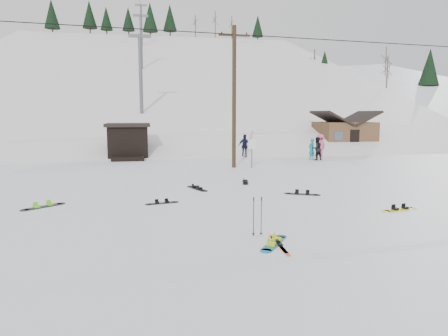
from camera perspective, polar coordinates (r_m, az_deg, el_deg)
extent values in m
plane|color=white|center=(12.44, 6.31, -8.73)|extent=(200.00, 200.00, 0.00)
cube|color=white|center=(68.26, -7.71, -5.39)|extent=(60.00, 85.24, 65.97)
cube|color=white|center=(75.54, 22.74, -3.87)|extent=(45.66, 93.98, 54.59)
cylinder|color=#3A2819|center=(26.00, 1.45, 9.96)|extent=(0.26, 0.26, 9.00)
cube|color=#3A2819|center=(26.43, 1.48, 18.44)|extent=(2.00, 0.12, 0.12)
cylinder|color=black|center=(26.45, 1.48, 18.70)|extent=(0.08, 0.08, 0.12)
cylinder|color=#595B60|center=(25.98, 3.98, 2.00)|extent=(0.07, 0.07, 1.80)
cube|color=white|center=(25.89, 4.02, 3.42)|extent=(0.50, 0.04, 0.60)
cube|color=black|center=(32.48, -13.48, 3.59)|extent=(3.00, 3.00, 2.50)
cube|color=black|center=(32.42, -13.56, 6.00)|extent=(3.40, 3.40, 0.25)
cube|color=black|center=(30.79, -13.55, 1.31)|extent=(2.40, 1.20, 0.30)
cylinder|color=#595B60|center=(41.54, -11.81, 12.81)|extent=(0.36, 0.36, 8.00)
cube|color=#595B60|center=(42.05, -11.96, 17.97)|extent=(2.20, 0.30, 0.30)
cylinder|color=#595B60|center=(62.22, -11.74, 17.13)|extent=(0.36, 0.36, 8.00)
cube|color=#595B60|center=(62.95, -11.84, 20.54)|extent=(2.20, 0.30, 0.30)
cylinder|color=#595B60|center=(83.07, -11.70, 19.29)|extent=(0.36, 0.36, 8.00)
cube|color=#595B60|center=(83.92, -11.78, 21.83)|extent=(2.20, 0.30, 0.30)
cube|color=brown|center=(40.02, 16.76, 4.38)|extent=(5.00, 4.00, 2.70)
cube|color=black|center=(39.35, 15.11, 6.86)|extent=(2.69, 4.40, 1.43)
cube|color=black|center=(40.60, 18.56, 6.75)|extent=(2.69, 4.40, 1.43)
cube|color=black|center=(38.26, 18.15, 3.80)|extent=(0.90, 0.06, 1.90)
cube|color=#17729B|center=(11.15, 7.17, -10.64)|extent=(1.03, 1.25, 0.03)
cylinder|color=#17729B|center=(11.76, 8.19, -9.68)|extent=(0.31, 0.31, 0.03)
cylinder|color=#17729B|center=(10.56, 6.02, -11.70)|extent=(0.31, 0.31, 0.03)
cube|color=#CBDF0B|center=(11.35, 7.55, -10.01)|extent=(0.27, 0.26, 0.09)
cube|color=#CBDF0B|center=(10.92, 6.77, -10.72)|extent=(0.27, 0.26, 0.09)
cube|color=#D84716|center=(11.00, 8.00, -10.94)|extent=(0.16, 1.58, 0.02)
cube|color=black|center=(10.98, 8.01, -10.72)|extent=(0.09, 0.29, 0.07)
cube|color=#D84716|center=(11.14, 7.76, -10.67)|extent=(0.16, 1.58, 0.02)
cube|color=black|center=(11.13, 7.76, -10.46)|extent=(0.09, 0.29, 0.07)
cylinder|color=black|center=(11.66, 4.25, -7.01)|extent=(0.02, 0.02, 1.11)
cylinder|color=black|center=(11.80, 4.22, -9.35)|extent=(0.08, 0.08, 0.01)
cylinder|color=black|center=(11.53, 4.27, -4.44)|extent=(0.03, 0.03, 0.10)
cylinder|color=black|center=(11.72, 5.34, -6.94)|extent=(0.02, 0.02, 1.11)
cylinder|color=black|center=(11.86, 5.31, -9.27)|extent=(0.08, 0.08, 0.01)
cylinder|color=black|center=(11.60, 5.37, -4.39)|extent=(0.03, 0.03, 0.10)
cube|color=black|center=(16.00, -8.85, -4.99)|extent=(1.13, 0.47, 0.02)
cylinder|color=black|center=(16.13, -6.94, -4.84)|extent=(0.25, 0.25, 0.02)
cylinder|color=black|center=(15.88, -10.78, -5.13)|extent=(0.25, 0.25, 0.02)
cube|color=black|center=(16.03, -8.16, -4.77)|extent=(0.17, 0.20, 0.07)
cube|color=black|center=(15.94, -9.54, -4.87)|extent=(0.17, 0.20, 0.07)
cube|color=black|center=(18.83, -3.87, -2.96)|extent=(0.81, 1.37, 0.03)
cylinder|color=black|center=(19.41, -4.87, -2.64)|extent=(0.31, 0.31, 0.03)
cylinder|color=black|center=(18.26, -2.81, -3.29)|extent=(0.31, 0.31, 0.03)
cube|color=black|center=(19.03, -4.24, -2.67)|extent=(0.27, 0.24, 0.09)
cube|color=black|center=(18.61, -3.50, -2.90)|extent=(0.27, 0.24, 0.09)
cube|color=black|center=(16.69, -24.40, -5.06)|extent=(1.29, 1.11, 0.03)
cylinder|color=black|center=(16.98, -22.27, -4.73)|extent=(0.32, 0.32, 0.03)
cylinder|color=black|center=(16.42, -26.62, -5.39)|extent=(0.32, 0.32, 0.03)
cube|color=#63E11A|center=(16.78, -23.64, -4.74)|extent=(0.28, 0.29, 0.09)
cube|color=#63E11A|center=(16.57, -25.20, -4.98)|extent=(0.28, 0.29, 0.09)
cube|color=black|center=(17.85, 11.10, -3.69)|extent=(1.28, 0.83, 0.03)
cylinder|color=black|center=(17.82, 13.16, -3.77)|extent=(0.29, 0.29, 0.03)
cylinder|color=black|center=(17.90, 9.05, -3.61)|extent=(0.29, 0.29, 0.03)
cube|color=black|center=(17.83, 11.85, -3.55)|extent=(0.23, 0.26, 0.08)
cube|color=black|center=(17.86, 10.36, -3.49)|extent=(0.23, 0.26, 0.08)
cube|color=yellow|center=(16.14, 23.86, -5.45)|extent=(1.37, 0.55, 0.03)
cylinder|color=yellow|center=(16.61, 25.49, -5.18)|extent=(0.31, 0.31, 0.03)
cylinder|color=yellow|center=(15.67, 22.13, -5.74)|extent=(0.31, 0.31, 0.03)
cube|color=black|center=(16.29, 24.47, -5.16)|extent=(0.20, 0.25, 0.09)
cube|color=black|center=(15.96, 23.26, -5.35)|extent=(0.20, 0.25, 0.09)
cube|color=black|center=(20.55, 3.07, -2.04)|extent=(0.55, 1.27, 0.03)
cylinder|color=black|center=(21.16, 3.03, -1.76)|extent=(0.28, 0.28, 0.03)
cylinder|color=black|center=(19.95, 3.11, -2.35)|extent=(0.28, 0.28, 0.03)
cube|color=black|center=(20.76, 3.06, -1.79)|extent=(0.23, 0.19, 0.08)
cube|color=black|center=(20.32, 3.08, -2.00)|extent=(0.23, 0.19, 0.08)
imported|color=#0E8390|center=(31.20, 12.39, 2.65)|extent=(0.70, 0.62, 1.62)
imported|color=black|center=(31.05, 13.11, 2.71)|extent=(0.96, 0.82, 1.74)
imported|color=#E35080|center=(33.08, 13.60, 3.11)|extent=(1.39, 1.23, 1.87)
imported|color=#181D3E|center=(31.84, 3.00, 3.15)|extent=(1.16, 1.00, 1.87)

